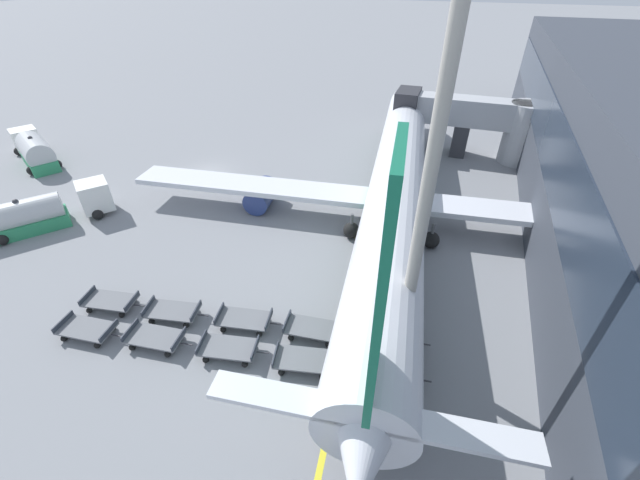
# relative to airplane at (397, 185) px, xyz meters

# --- Properties ---
(ground_plane) EXTENTS (500.00, 500.00, 0.00)m
(ground_plane) POSITION_rel_airplane_xyz_m (-19.76, 2.00, -3.02)
(ground_plane) COLOR gray
(jet_bridge) EXTENTS (15.72, 4.33, 6.50)m
(jet_bridge) POSITION_rel_airplane_xyz_m (5.85, 16.01, 0.92)
(jet_bridge) COLOR #B2B5BA
(jet_bridge) RESTS_ON ground_plane
(airplane) EXTENTS (44.35, 48.32, 14.28)m
(airplane) POSITION_rel_airplane_xyz_m (0.00, 0.00, 0.00)
(airplane) COLOR silver
(airplane) RESTS_ON ground_plane
(fuel_tanker_primary) EXTENTS (9.52, 6.60, 3.32)m
(fuel_tanker_primary) POSITION_rel_airplane_xyz_m (-38.16, -2.30, -1.61)
(fuel_tanker_primary) COLOR white
(fuel_tanker_primary) RESTS_ON ground_plane
(fuel_tanker_secondary) EXTENTS (7.42, 8.97, 2.90)m
(fuel_tanker_secondary) POSITION_rel_airplane_xyz_m (-26.29, -11.24, -1.74)
(fuel_tanker_secondary) COLOR white
(fuel_tanker_secondary) RESTS_ON ground_plane
(baggage_dolly_row_near_col_a) EXTENTS (3.88, 1.97, 0.92)m
(baggage_dolly_row_near_col_a) POSITION_rel_airplane_xyz_m (-13.83, -19.00, -2.53)
(baggage_dolly_row_near_col_a) COLOR slate
(baggage_dolly_row_near_col_a) RESTS_ON ground_plane
(baggage_dolly_row_near_col_b) EXTENTS (3.89, 1.99, 0.92)m
(baggage_dolly_row_near_col_b) POSITION_rel_airplane_xyz_m (-9.75, -18.15, -2.53)
(baggage_dolly_row_near_col_b) COLOR slate
(baggage_dolly_row_near_col_b) RESTS_ON ground_plane
(baggage_dolly_row_near_col_c) EXTENTS (3.90, 2.22, 0.92)m
(baggage_dolly_row_near_col_c) POSITION_rel_airplane_xyz_m (-5.50, -17.36, -2.53)
(baggage_dolly_row_near_col_c) COLOR slate
(baggage_dolly_row_near_col_c) RESTS_ON ground_plane
(baggage_dolly_row_near_col_d) EXTENTS (3.90, 2.25, 0.92)m
(baggage_dolly_row_near_col_d) POSITION_rel_airplane_xyz_m (-1.36, -16.66, -2.53)
(baggage_dolly_row_near_col_d) COLOR slate
(baggage_dolly_row_near_col_d) RESTS_ON ground_plane
(baggage_dolly_row_near_col_e) EXTENTS (3.88, 1.99, 0.92)m
(baggage_dolly_row_near_col_e) POSITION_rel_airplane_xyz_m (2.92, -15.93, -2.53)
(baggage_dolly_row_near_col_e) COLOR slate
(baggage_dolly_row_near_col_e) RESTS_ON ground_plane
(baggage_dolly_row_mid_a_col_a) EXTENTS (3.89, 2.13, 0.92)m
(baggage_dolly_row_mid_a_col_a) POSITION_rel_airplane_xyz_m (-14.30, -16.74, -2.53)
(baggage_dolly_row_mid_a_col_a) COLOR slate
(baggage_dolly_row_mid_a_col_a) RESTS_ON ground_plane
(baggage_dolly_row_mid_a_col_b) EXTENTS (3.90, 2.21, 0.92)m
(baggage_dolly_row_mid_a_col_b) POSITION_rel_airplane_xyz_m (-10.12, -16.12, -2.53)
(baggage_dolly_row_mid_a_col_b) COLOR slate
(baggage_dolly_row_mid_a_col_b) RESTS_ON ground_plane
(baggage_dolly_row_mid_a_col_c) EXTENTS (3.90, 2.16, 0.92)m
(baggage_dolly_row_mid_a_col_c) POSITION_rel_airplane_xyz_m (-5.75, -15.20, -2.53)
(baggage_dolly_row_mid_a_col_c) COLOR slate
(baggage_dolly_row_mid_a_col_c) RESTS_ON ground_plane
(baggage_dolly_row_mid_a_col_d) EXTENTS (3.88, 1.96, 0.92)m
(baggage_dolly_row_mid_a_col_d) POSITION_rel_airplane_xyz_m (-1.73, -14.47, -2.53)
(baggage_dolly_row_mid_a_col_d) COLOR slate
(baggage_dolly_row_mid_a_col_d) RESTS_ON ground_plane
(baggage_dolly_row_mid_a_col_e) EXTENTS (3.88, 1.98, 0.92)m
(baggage_dolly_row_mid_a_col_e) POSITION_rel_airplane_xyz_m (2.57, -13.58, -2.53)
(baggage_dolly_row_mid_a_col_e) COLOR slate
(baggage_dolly_row_mid_a_col_e) RESTS_ON ground_plane
(apron_light_mast) EXTENTS (2.00, 0.70, 28.65)m
(apron_light_mast) POSITION_rel_airplane_xyz_m (3.22, -14.00, 12.70)
(apron_light_mast) COLOR #ADA89E
(apron_light_mast) RESTS_ON ground_plane
(stand_guidance_stripe) EXTENTS (4.36, 29.17, 0.01)m
(stand_guidance_stripe) POSITION_rel_airplane_xyz_m (-0.27, -10.33, -3.01)
(stand_guidance_stripe) COLOR yellow
(stand_guidance_stripe) RESTS_ON ground_plane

